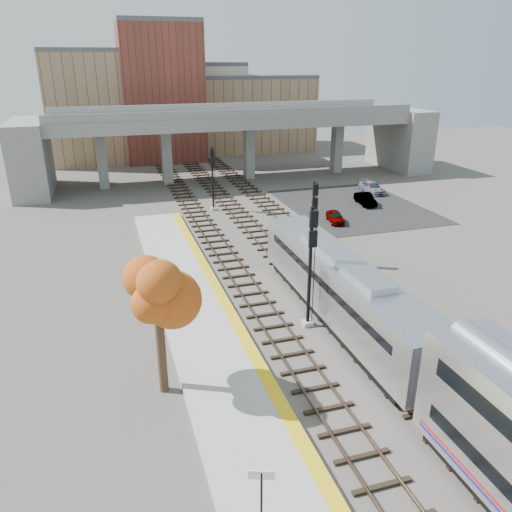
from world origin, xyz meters
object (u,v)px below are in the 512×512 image
object	(u,v)px
locomotive	(341,288)
car_a	(335,217)
signal_mast_far	(213,180)
car_c	(372,188)
car_b	(365,199)
tree	(156,289)
signal_mast_near	(310,268)
signal_mast_mid	(313,226)

from	to	relation	value
locomotive	car_a	bearing A→B (deg)	65.03
signal_mast_far	car_a	size ratio (longest dim) A/B	2.01
signal_mast_far	car_c	world-z (taller)	signal_mast_far
car_b	car_c	distance (m)	5.62
car_a	car_b	world-z (taller)	car_b
tree	car_b	bearing A→B (deg)	46.14
signal_mast_near	car_a	bearing A→B (deg)	59.88
signal_mast_mid	car_a	xyz separation A→B (m)	(6.48, 9.17, -2.60)
tree	car_c	bearing A→B (deg)	47.08
tree	car_a	world-z (taller)	tree
signal_mast_mid	car_b	distance (m)	18.90
car_a	signal_mast_mid	bearing A→B (deg)	-114.76
locomotive	signal_mast_near	distance (m)	2.61
signal_mast_mid	signal_mast_far	distance (m)	17.47
locomotive	signal_mast_far	bearing A→B (deg)	94.62
tree	car_c	distance (m)	43.06
car_a	car_c	bearing A→B (deg)	55.47
tree	car_c	size ratio (longest dim) A/B	1.68
locomotive	car_b	distance (m)	27.23
signal_mast_near	signal_mast_far	xyz separation A→B (m)	(0.00, 26.05, -0.55)
tree	car_a	bearing A→B (deg)	48.01
signal_mast_near	tree	distance (m)	10.11
signal_mast_far	car_a	distance (m)	13.42
locomotive	car_c	bearing A→B (deg)	57.10
tree	car_c	xyz separation A→B (m)	(29.14, 31.34, -4.81)
signal_mast_near	signal_mast_far	bearing A→B (deg)	90.00
signal_mast_near	car_c	bearing A→B (deg)	54.16
signal_mast_mid	tree	world-z (taller)	tree
car_b	car_c	world-z (taller)	car_c
signal_mast_mid	car_b	bearing A→B (deg)	48.33
signal_mast_far	car_b	xyz separation A→B (m)	(16.55, -2.99, -2.60)
signal_mast_mid	tree	distance (m)	18.64
tree	car_c	world-z (taller)	tree
signal_mast_mid	car_c	size ratio (longest dim) A/B	1.50
locomotive	car_a	xyz separation A→B (m)	(8.48, 18.20, -1.67)
signal_mast_near	car_c	size ratio (longest dim) A/B	1.71
car_c	car_a	bearing A→B (deg)	-134.68
signal_mast_mid	car_c	distance (m)	24.47
locomotive	signal_mast_mid	size ratio (longest dim) A/B	2.87
locomotive	signal_mast_far	size ratio (longest dim) A/B	2.83
signal_mast_near	signal_mast_mid	world-z (taller)	signal_mast_near
signal_mast_near	car_b	bearing A→B (deg)	54.32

